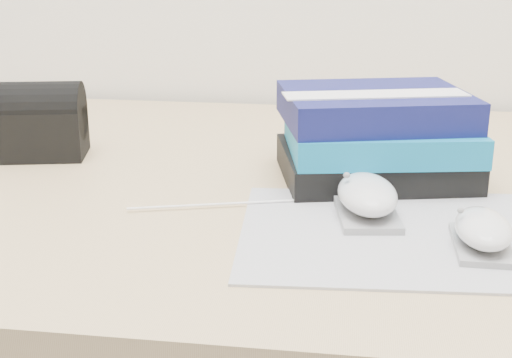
# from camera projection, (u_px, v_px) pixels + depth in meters

# --- Properties ---
(desk) EXTENTS (1.60, 0.80, 0.73)m
(desk) POSITION_uv_depth(u_px,v_px,m) (340.00, 321.00, 1.01)
(desk) COLOR tan
(desk) RESTS_ON ground
(mousepad) EXTENTS (0.33, 0.27, 0.00)m
(mousepad) POSITION_uv_depth(u_px,v_px,m) (402.00, 234.00, 0.70)
(mousepad) COLOR gray
(mousepad) RESTS_ON desk
(mouse_rear) EXTENTS (0.08, 0.12, 0.05)m
(mouse_rear) POSITION_uv_depth(u_px,v_px,m) (367.00, 197.00, 0.74)
(mouse_rear) COLOR gray
(mouse_rear) RESTS_ON mousepad
(mouse_front) EXTENTS (0.05, 0.09, 0.04)m
(mouse_front) POSITION_uv_depth(u_px,v_px,m) (483.00, 231.00, 0.66)
(mouse_front) COLOR gray
(mouse_front) RESTS_ON mousepad
(usb_cable) EXTENTS (0.20, 0.06, 0.00)m
(usb_cable) POSITION_uv_depth(u_px,v_px,m) (225.00, 204.00, 0.78)
(usb_cable) COLOR white
(usb_cable) RESTS_ON mousepad
(book_stack) EXTENTS (0.25, 0.22, 0.11)m
(book_stack) POSITION_uv_depth(u_px,v_px,m) (376.00, 136.00, 0.86)
(book_stack) COLOR black
(book_stack) RESTS_ON desk
(pouch) EXTENTS (0.13, 0.10, 0.10)m
(pouch) POSITION_uv_depth(u_px,v_px,m) (40.00, 121.00, 0.95)
(pouch) COLOR black
(pouch) RESTS_ON desk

